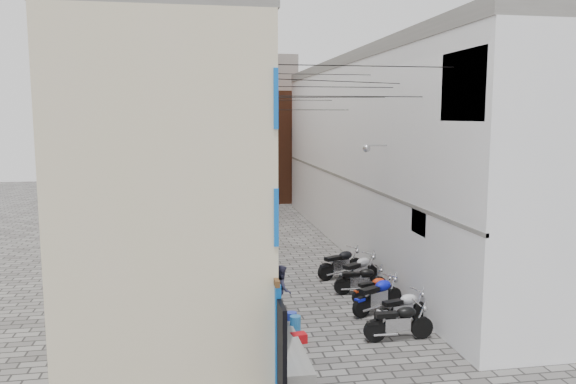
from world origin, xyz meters
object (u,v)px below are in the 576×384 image
motorcycle_g (341,262)px  person_a (264,283)px  motorcycle_a (399,320)px  red_crate (299,338)px  motorcycle_c (378,294)px  water_jug_near (295,324)px  water_jug_far (292,320)px  motorcycle_f (359,269)px  motorcycle_e (361,279)px  motorcycle_b (403,307)px  person_b (282,290)px  motorcycle_d (374,288)px

motorcycle_g → person_a: person_a is taller
motorcycle_a → red_crate: (-2.79, 0.30, -0.45)m
red_crate → motorcycle_c: bearing=33.4°
motorcycle_g → motorcycle_c: bearing=-22.6°
water_jug_near → red_crate: (-0.03, -0.71, -0.12)m
water_jug_far → motorcycle_f: bearing=49.1°
motorcycle_e → motorcycle_b: bearing=9.5°
person_b → motorcycle_e: bearing=-47.9°
motorcycle_a → motorcycle_f: 5.11m
motorcycle_a → motorcycle_e: (0.18, 4.15, -0.03)m
motorcycle_b → person_b: 3.67m
water_jug_far → motorcycle_g: bearing=59.9°
person_b → red_crate: 1.89m
water_jug_far → red_crate: bearing=-90.0°
motorcycle_a → motorcycle_b: size_ratio=1.03×
motorcycle_a → motorcycle_c: bearing=175.6°
motorcycle_b → motorcycle_d: motorcycle_b is taller
motorcycle_e → motorcycle_g: size_ratio=0.89×
motorcycle_g → water_jug_near: (-2.78, -5.25, -0.37)m
motorcycle_b → motorcycle_g: 5.19m
motorcycle_c → motorcycle_g: bearing=153.4°
motorcycle_a → red_crate: bearing=-96.5°
motorcycle_c → red_crate: 3.57m
motorcycle_b → motorcycle_d: (-0.17, 2.15, -0.07)m
motorcycle_c → motorcycle_a: bearing=-32.5°
motorcycle_b → motorcycle_f: 4.01m
motorcycle_e → motorcycle_f: bearing=169.6°
motorcycle_d → water_jug_far: motorcycle_d is taller
motorcycle_g → water_jug_far: (-2.82, -4.85, -0.38)m
motorcycle_a → motorcycle_e: motorcycle_a is taller
motorcycle_c → water_jug_near: (-2.92, -1.24, -0.37)m
motorcycle_c → motorcycle_b: bearing=-10.6°
motorcycle_f → person_b: (-3.40, -3.13, 0.38)m
motorcycle_e → person_b: (-3.18, -2.19, 0.45)m
motorcycle_f → water_jug_near: bearing=-70.2°
motorcycle_f → motorcycle_g: 1.22m
motorcycle_b → red_crate: 3.44m
motorcycle_b → motorcycle_c: motorcycle_c is taller
person_a → water_jug_near: bearing=178.9°
person_b → water_jug_near: (0.24, -0.95, -0.76)m
motorcycle_d → water_jug_near: bearing=-70.9°
motorcycle_e → motorcycle_f: (0.22, 0.94, 0.07)m
motorcycle_e → water_jug_near: size_ratio=3.81×
motorcycle_a → red_crate: size_ratio=4.83×
motorcycle_g → water_jug_far: bearing=-54.6°
water_jug_near → motorcycle_a: bearing=-20.1°
person_a → water_jug_far: size_ratio=3.04×
motorcycle_e → motorcycle_d: bearing=14.4°
motorcycle_c → person_a: (-3.58, 0.63, 0.36)m
motorcycle_g → motorcycle_e: bearing=-20.4°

